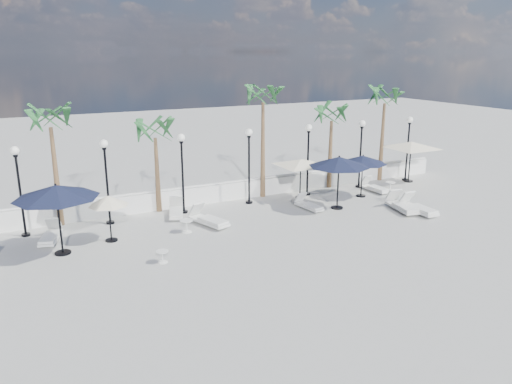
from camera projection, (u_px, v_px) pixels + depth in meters
name	position (u px, v px, depth m)	size (l,w,h in m)	color
ground	(320.00, 245.00, 20.03)	(100.00, 100.00, 0.00)	#A5A59F
balustrade	(241.00, 190.00, 26.35)	(26.00, 0.30, 1.01)	white
lamppost_0	(18.00, 179.00, 20.39)	(0.36, 0.36, 3.84)	black
lamppost_1	(106.00, 170.00, 21.90)	(0.36, 0.36, 3.84)	black
lamppost_2	(182.00, 162.00, 23.42)	(0.36, 0.36, 3.84)	black
lamppost_3	(249.00, 156.00, 24.94)	(0.36, 0.36, 3.84)	black
lamppost_4	(308.00, 150.00, 26.45)	(0.36, 0.36, 3.84)	black
lamppost_5	(361.00, 144.00, 27.97)	(0.36, 0.36, 3.84)	black
lamppost_6	(408.00, 140.00, 29.49)	(0.36, 0.36, 3.84)	black
palm_0	(50.00, 124.00, 21.17)	(2.60, 2.60, 5.50)	brown
palm_1	(155.00, 135.00, 23.33)	(2.60, 2.60, 4.70)	brown
palm_2	(263.00, 100.00, 25.43)	(2.60, 2.60, 6.10)	brown
palm_3	(332.00, 118.00, 27.61)	(2.60, 2.60, 4.90)	brown
palm_4	(385.00, 101.00, 29.01)	(2.60, 2.60, 5.70)	brown
lounger_1	(51.00, 236.00, 20.43)	(1.14, 1.99, 0.71)	silver
lounger_2	(176.00, 211.00, 23.58)	(1.17, 2.02, 0.72)	silver
lounger_3	(309.00, 205.00, 24.57)	(0.75, 1.75, 0.64)	silver
lounger_4	(209.00, 219.00, 22.33)	(1.35, 2.24, 0.80)	silver
lounger_5	(402.00, 205.00, 24.31)	(1.12, 2.25, 0.81)	silver
lounger_6	(375.00, 187.00, 27.71)	(0.71, 1.87, 0.69)	silver
lounger_7	(418.00, 208.00, 24.00)	(0.76, 2.16, 0.80)	silver
side_table_0	(186.00, 225.00, 21.39)	(0.56, 0.56, 0.55)	silver
side_table_1	(162.00, 256.00, 18.33)	(0.47, 0.47, 0.46)	silver
side_table_2	(390.00, 186.00, 27.73)	(0.54, 0.54, 0.52)	silver
parasol_navy_left	(56.00, 192.00, 18.55)	(3.17, 3.17, 2.80)	black
parasol_navy_mid	(363.00, 160.00, 26.29)	(2.55, 2.55, 2.28)	black
parasol_navy_right	(339.00, 162.00, 24.14)	(2.98, 2.98, 2.67)	black
parasol_cream_sq_a	(301.00, 160.00, 26.04)	(4.55, 4.55, 2.23)	black
parasol_cream_sq_b	(412.00, 142.00, 29.25)	(5.17, 5.17, 2.59)	black
parasol_cream_small	(108.00, 201.00, 20.06)	(1.62, 1.62, 1.99)	black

